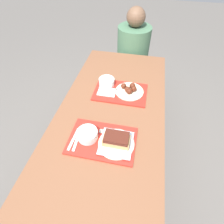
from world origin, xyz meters
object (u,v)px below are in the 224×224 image
Objects in this scene: tray_near at (103,141)px; person_seated_across at (133,46)px; bowl_coleslaw_near at (87,134)px; wings_plate_far at (130,90)px; tray_far at (120,92)px; bowl_coleslaw_far at (107,82)px; brisket_sandwich_plate at (116,141)px.

person_seated_across is at bearing 88.56° from tray_near.
wings_plate_far is (0.20, 0.50, -0.01)m from bowl_coleslaw_near.
bowl_coleslaw_near is (-0.13, -0.48, 0.04)m from tray_far.
tray_far is 3.27× the size of bowl_coleslaw_near.
bowl_coleslaw_far is 0.81m from person_seated_across.
person_seated_across is (0.13, 1.34, -0.06)m from bowl_coleslaw_near.
tray_far is 0.08m from wings_plate_far.
bowl_coleslaw_far is (-0.13, 0.06, 0.04)m from tray_far.
bowl_coleslaw_far is at bearing 166.41° from wings_plate_far.
wings_plate_far is (0.01, 0.51, -0.01)m from brisket_sandwich_plate.
brisket_sandwich_plate is (0.19, -0.01, -0.00)m from bowl_coleslaw_near.
person_seated_across reaches higher than bowl_coleslaw_near.
wings_plate_far is (0.07, 0.02, 0.03)m from tray_far.
tray_near is 0.56m from bowl_coleslaw_far.
wings_plate_far is (0.20, -0.05, -0.01)m from bowl_coleslaw_far.
brisket_sandwich_plate is 0.32× the size of person_seated_across.
brisket_sandwich_plate reaches higher than bowl_coleslaw_far.
tray_far is 0.86m from person_seated_across.
bowl_coleslaw_near is 1.35m from person_seated_across.
bowl_coleslaw_far is at bearing 90.24° from bowl_coleslaw_near.
tray_near and tray_far have the same top height.
brisket_sandwich_plate is at bearing -7.22° from tray_near.
tray_near is at bearing 172.78° from brisket_sandwich_plate.
person_seated_across reaches higher than tray_near.
brisket_sandwich_plate is at bearing -71.41° from bowl_coleslaw_far.
bowl_coleslaw_far is (-0.10, 0.55, 0.04)m from tray_near.
brisket_sandwich_plate is 0.51m from wings_plate_far.
bowl_coleslaw_far is at bearing -99.47° from person_seated_across.
tray_near is 0.10m from brisket_sandwich_plate.
bowl_coleslaw_far is at bearing 153.32° from tray_far.
person_seated_across is (-0.06, 1.35, -0.06)m from brisket_sandwich_plate.
wings_plate_far reaches higher than tray_near.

